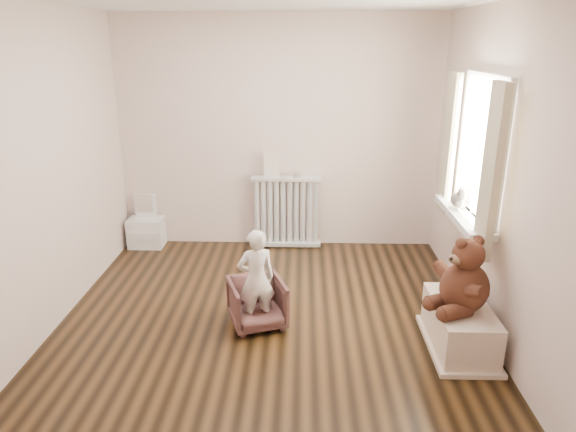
{
  "coord_description": "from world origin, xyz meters",
  "views": [
    {
      "loc": [
        0.28,
        -3.94,
        2.3
      ],
      "look_at": [
        0.15,
        0.45,
        0.8
      ],
      "focal_mm": 32.0,
      "sensor_mm": 36.0,
      "label": 1
    }
  ],
  "objects_px": {
    "toy_bench": "(460,324)",
    "teddy_bear": "(466,274)",
    "toy_vanity": "(146,224)",
    "armchair": "(257,303)",
    "plush_cat": "(460,198)",
    "radiator": "(286,215)",
    "child": "(256,279)"
  },
  "relations": [
    {
      "from": "toy_vanity",
      "to": "child",
      "type": "relative_size",
      "value": 0.72
    },
    {
      "from": "toy_vanity",
      "to": "plush_cat",
      "type": "relative_size",
      "value": 2.44
    },
    {
      "from": "armchair",
      "to": "child",
      "type": "relative_size",
      "value": 0.52
    },
    {
      "from": "child",
      "to": "plush_cat",
      "type": "relative_size",
      "value": 3.37
    },
    {
      "from": "toy_vanity",
      "to": "armchair",
      "type": "bearing_deg",
      "value": -50.1
    },
    {
      "from": "radiator",
      "to": "plush_cat",
      "type": "relative_size",
      "value": 3.3
    },
    {
      "from": "toy_vanity",
      "to": "child",
      "type": "xyz_separation_m",
      "value": [
        1.46,
        -1.79,
        0.18
      ]
    },
    {
      "from": "radiator",
      "to": "toy_vanity",
      "type": "height_order",
      "value": "radiator"
    },
    {
      "from": "toy_vanity",
      "to": "armchair",
      "type": "xyz_separation_m",
      "value": [
        1.46,
        -1.74,
        -0.07
      ]
    },
    {
      "from": "radiator",
      "to": "toy_vanity",
      "type": "distance_m",
      "value": 1.65
    },
    {
      "from": "plush_cat",
      "to": "teddy_bear",
      "type": "bearing_deg",
      "value": -81.75
    },
    {
      "from": "teddy_bear",
      "to": "armchair",
      "type": "bearing_deg",
      "value": 145.45
    },
    {
      "from": "armchair",
      "to": "radiator",
      "type": "bearing_deg",
      "value": 64.13
    },
    {
      "from": "teddy_bear",
      "to": "plush_cat",
      "type": "bearing_deg",
      "value": 57.25
    },
    {
      "from": "toy_vanity",
      "to": "teddy_bear",
      "type": "height_order",
      "value": "teddy_bear"
    },
    {
      "from": "armchair",
      "to": "child",
      "type": "distance_m",
      "value": 0.25
    },
    {
      "from": "child",
      "to": "plush_cat",
      "type": "xyz_separation_m",
      "value": [
        1.75,
        0.55,
        0.55
      ]
    },
    {
      "from": "toy_vanity",
      "to": "child",
      "type": "distance_m",
      "value": 2.31
    },
    {
      "from": "radiator",
      "to": "child",
      "type": "xyz_separation_m",
      "value": [
        -0.19,
        -1.82,
        0.06
      ]
    },
    {
      "from": "child",
      "to": "toy_vanity",
      "type": "bearing_deg",
      "value": -70.66
    },
    {
      "from": "armchair",
      "to": "plush_cat",
      "type": "bearing_deg",
      "value": -3.98
    },
    {
      "from": "armchair",
      "to": "plush_cat",
      "type": "relative_size",
      "value": 1.76
    },
    {
      "from": "radiator",
      "to": "toy_vanity",
      "type": "relative_size",
      "value": 1.35
    },
    {
      "from": "toy_vanity",
      "to": "child",
      "type": "bearing_deg",
      "value": -50.9
    },
    {
      "from": "radiator",
      "to": "armchair",
      "type": "distance_m",
      "value": 1.79
    },
    {
      "from": "armchair",
      "to": "toy_bench",
      "type": "relative_size",
      "value": 0.58
    },
    {
      "from": "child",
      "to": "toy_bench",
      "type": "relative_size",
      "value": 1.1
    },
    {
      "from": "toy_vanity",
      "to": "teddy_bear",
      "type": "bearing_deg",
      "value": -34.56
    },
    {
      "from": "toy_vanity",
      "to": "toy_bench",
      "type": "xyz_separation_m",
      "value": [
        3.07,
        -2.03,
        -0.08
      ]
    },
    {
      "from": "child",
      "to": "toy_bench",
      "type": "xyz_separation_m",
      "value": [
        1.61,
        -0.24,
        -0.25
      ]
    },
    {
      "from": "toy_vanity",
      "to": "plush_cat",
      "type": "height_order",
      "value": "plush_cat"
    },
    {
      "from": "toy_bench",
      "to": "teddy_bear",
      "type": "bearing_deg",
      "value": -108.83
    }
  ]
}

